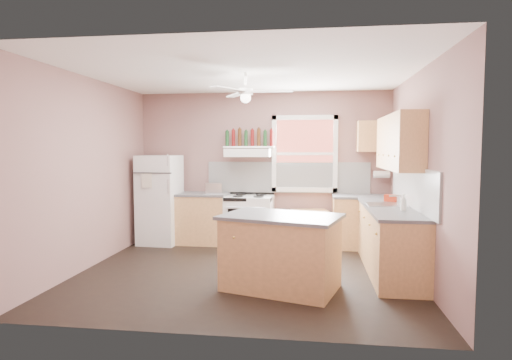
# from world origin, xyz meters

# --- Properties ---
(floor) EXTENTS (4.50, 4.50, 0.00)m
(floor) POSITION_xyz_m (0.00, 0.00, 0.00)
(floor) COLOR black
(floor) RESTS_ON ground
(ceiling) EXTENTS (4.50, 4.50, 0.00)m
(ceiling) POSITION_xyz_m (0.00, 0.00, 2.70)
(ceiling) COLOR white
(ceiling) RESTS_ON ground
(wall_back) EXTENTS (4.50, 0.05, 2.70)m
(wall_back) POSITION_xyz_m (0.00, 2.02, 1.35)
(wall_back) COLOR #805B56
(wall_back) RESTS_ON ground
(wall_right) EXTENTS (0.05, 4.00, 2.70)m
(wall_right) POSITION_xyz_m (2.27, 0.00, 1.35)
(wall_right) COLOR #805B56
(wall_right) RESTS_ON ground
(wall_left) EXTENTS (0.05, 4.00, 2.70)m
(wall_left) POSITION_xyz_m (-2.27, 0.00, 1.35)
(wall_left) COLOR #805B56
(wall_left) RESTS_ON ground
(backsplash_back) EXTENTS (2.90, 0.03, 0.55)m
(backsplash_back) POSITION_xyz_m (0.45, 1.99, 1.18)
(backsplash_back) COLOR white
(backsplash_back) RESTS_ON wall_back
(backsplash_right) EXTENTS (0.03, 2.60, 0.55)m
(backsplash_right) POSITION_xyz_m (2.23, 0.30, 1.18)
(backsplash_right) COLOR white
(backsplash_right) RESTS_ON wall_right
(window_view) EXTENTS (1.00, 0.02, 1.20)m
(window_view) POSITION_xyz_m (0.75, 1.98, 1.60)
(window_view) COLOR maroon
(window_view) RESTS_ON wall_back
(window_frame) EXTENTS (1.16, 0.07, 1.36)m
(window_frame) POSITION_xyz_m (0.75, 1.96, 1.60)
(window_frame) COLOR white
(window_frame) RESTS_ON wall_back
(refrigerator) EXTENTS (0.70, 0.69, 1.57)m
(refrigerator) POSITION_xyz_m (-1.80, 1.58, 0.79)
(refrigerator) COLOR white
(refrigerator) RESTS_ON floor
(base_cabinet_left) EXTENTS (0.90, 0.60, 0.86)m
(base_cabinet_left) POSITION_xyz_m (-1.06, 1.70, 0.43)
(base_cabinet_left) COLOR #AB7B47
(base_cabinet_left) RESTS_ON floor
(counter_left) EXTENTS (0.92, 0.62, 0.04)m
(counter_left) POSITION_xyz_m (-1.06, 1.70, 0.88)
(counter_left) COLOR #4B4B4E
(counter_left) RESTS_ON base_cabinet_left
(toaster) EXTENTS (0.31, 0.23, 0.18)m
(toaster) POSITION_xyz_m (-0.85, 1.72, 0.99)
(toaster) COLOR silver
(toaster) RESTS_ON counter_left
(stove) EXTENTS (0.83, 0.66, 0.86)m
(stove) POSITION_xyz_m (-0.20, 1.70, 0.43)
(stove) COLOR white
(stove) RESTS_ON floor
(range_hood) EXTENTS (0.78, 0.50, 0.14)m
(range_hood) POSITION_xyz_m (-0.23, 1.75, 1.62)
(range_hood) COLOR white
(range_hood) RESTS_ON wall_back
(bottle_shelf) EXTENTS (0.90, 0.26, 0.03)m
(bottle_shelf) POSITION_xyz_m (-0.23, 1.87, 1.72)
(bottle_shelf) COLOR white
(bottle_shelf) RESTS_ON range_hood
(cart) EXTENTS (0.70, 0.55, 0.62)m
(cart) POSITION_xyz_m (0.85, 1.75, 0.31)
(cart) COLOR #AB7B47
(cart) RESTS_ON floor
(base_cabinet_corner) EXTENTS (1.00, 0.60, 0.86)m
(base_cabinet_corner) POSITION_xyz_m (1.75, 1.70, 0.43)
(base_cabinet_corner) COLOR #AB7B47
(base_cabinet_corner) RESTS_ON floor
(base_cabinet_right) EXTENTS (0.60, 2.20, 0.86)m
(base_cabinet_right) POSITION_xyz_m (1.95, 0.30, 0.43)
(base_cabinet_right) COLOR #AB7B47
(base_cabinet_right) RESTS_ON floor
(counter_corner) EXTENTS (1.02, 0.62, 0.04)m
(counter_corner) POSITION_xyz_m (1.75, 1.70, 0.88)
(counter_corner) COLOR #4B4B4E
(counter_corner) RESTS_ON base_cabinet_corner
(counter_right) EXTENTS (0.62, 2.22, 0.04)m
(counter_right) POSITION_xyz_m (1.94, 0.30, 0.88)
(counter_right) COLOR #4B4B4E
(counter_right) RESTS_ON base_cabinet_right
(sink) EXTENTS (0.55, 0.45, 0.03)m
(sink) POSITION_xyz_m (1.94, 0.50, 0.90)
(sink) COLOR silver
(sink) RESTS_ON counter_right
(faucet) EXTENTS (0.03, 0.03, 0.14)m
(faucet) POSITION_xyz_m (2.10, 0.50, 0.97)
(faucet) COLOR silver
(faucet) RESTS_ON sink
(upper_cabinet_right) EXTENTS (0.33, 1.80, 0.76)m
(upper_cabinet_right) POSITION_xyz_m (2.08, 0.50, 1.78)
(upper_cabinet_right) COLOR #AB7B47
(upper_cabinet_right) RESTS_ON wall_right
(upper_cabinet_corner) EXTENTS (0.60, 0.33, 0.52)m
(upper_cabinet_corner) POSITION_xyz_m (1.95, 1.83, 1.90)
(upper_cabinet_corner) COLOR #AB7B47
(upper_cabinet_corner) RESTS_ON wall_back
(paper_towel) EXTENTS (0.26, 0.12, 0.12)m
(paper_towel) POSITION_xyz_m (2.07, 1.86, 1.25)
(paper_towel) COLOR white
(paper_towel) RESTS_ON wall_back
(island) EXTENTS (1.48, 1.15, 0.86)m
(island) POSITION_xyz_m (0.52, -0.61, 0.43)
(island) COLOR #AB7B47
(island) RESTS_ON floor
(island_top) EXTENTS (1.57, 1.25, 0.04)m
(island_top) POSITION_xyz_m (0.52, -0.61, 0.88)
(island_top) COLOR #4B4B4E
(island_top) RESTS_ON island
(ceiling_fan_hub) EXTENTS (0.20, 0.20, 0.08)m
(ceiling_fan_hub) POSITION_xyz_m (0.00, 0.00, 2.45)
(ceiling_fan_hub) COLOR white
(ceiling_fan_hub) RESTS_ON ceiling
(soap_bottle) EXTENTS (0.12, 0.12, 0.22)m
(soap_bottle) POSITION_xyz_m (2.05, -0.07, 1.01)
(soap_bottle) COLOR silver
(soap_bottle) RESTS_ON counter_right
(red_caddy) EXTENTS (0.21, 0.18, 0.10)m
(red_caddy) POSITION_xyz_m (2.07, 0.92, 0.95)
(red_caddy) COLOR #B2270F
(red_caddy) RESTS_ON counter_right
(wine_bottles) EXTENTS (0.86, 0.06, 0.31)m
(wine_bottles) POSITION_xyz_m (-0.23, 1.87, 1.88)
(wine_bottles) COLOR #143819
(wine_bottles) RESTS_ON bottle_shelf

